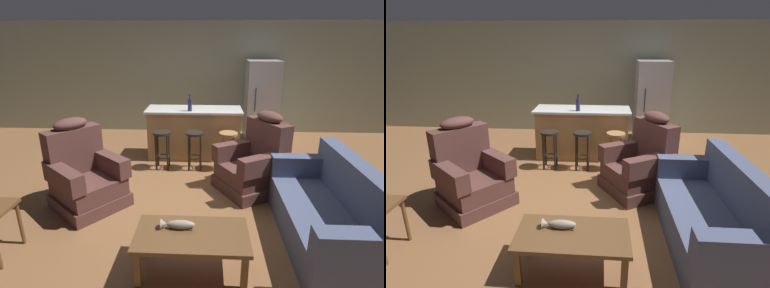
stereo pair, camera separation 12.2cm
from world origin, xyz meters
The scene contains 13 objects.
ground_plane centered at (0.00, 0.00, 0.00)m, with size 12.00×12.00×0.00m.
back_wall centered at (0.00, 3.12, 1.30)m, with size 12.00×0.05×2.60m.
coffee_table centered at (0.12, -1.76, 0.36)m, with size 1.10×0.60×0.42m.
fish_figurine centered at (-0.03, -1.69, 0.46)m, with size 0.34×0.10×0.10m.
couch centered at (1.62, -1.22, 0.34)m, with size 0.84×1.90×0.94m.
recliner_near_lamp centered at (-1.41, -0.56, 0.42)m, with size 1.18×1.18×1.20m.
recliner_near_island centered at (0.97, -0.01, 0.42)m, with size 1.15×1.15×1.20m.
kitchen_island centered at (0.00, 1.35, 0.48)m, with size 1.80×0.70×0.95m.
bar_stool_left centered at (-0.53, 0.72, 0.47)m, with size 0.32×0.32×0.68m.
bar_stool_middle centered at (0.04, 0.72, 0.47)m, with size 0.32×0.32×0.68m.
bar_stool_right centered at (0.62, 0.72, 0.47)m, with size 0.32×0.32×0.68m.
refrigerator centered at (1.47, 2.55, 0.88)m, with size 0.70×0.69×1.76m.
bottle_tall_green centered at (-0.07, 1.16, 1.07)m, with size 0.08×0.08×0.31m.
Camera 2 is at (0.36, -4.19, 2.18)m, focal length 28.00 mm.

